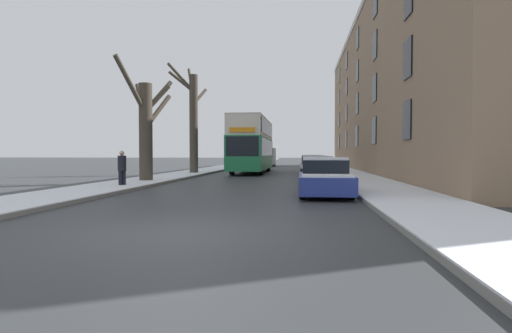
% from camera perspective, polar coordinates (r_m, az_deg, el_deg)
% --- Properties ---
extents(ground_plane, '(320.00, 320.00, 0.00)m').
position_cam_1_polar(ground_plane, '(8.10, -11.58, -9.19)').
color(ground_plane, '#303335').
extents(sidewalk_left, '(2.98, 130.00, 0.16)m').
position_cam_1_polar(sidewalk_left, '(61.16, -1.45, 0.42)').
color(sidewalk_left, slate).
rests_on(sidewalk_left, ground).
extents(sidewalk_right, '(2.98, 130.00, 0.16)m').
position_cam_1_polar(sidewalk_right, '(60.68, 9.67, 0.38)').
color(sidewalk_right, slate).
rests_on(sidewalk_right, ground).
extents(terrace_facade_right, '(9.10, 47.30, 14.15)m').
position_cam_1_polar(terrace_facade_right, '(37.51, 21.24, 10.16)').
color(terrace_facade_right, '#8C7056').
rests_on(terrace_facade_right, ground).
extents(bare_tree_left_0, '(2.26, 3.83, 6.40)m').
position_cam_1_polar(bare_tree_left_0, '(22.06, -15.41, 5.68)').
color(bare_tree_left_0, '#423A30').
rests_on(bare_tree_left_0, ground).
extents(bare_tree_left_1, '(2.67, 2.42, 8.36)m').
position_cam_1_polar(bare_tree_left_1, '(30.46, -9.01, 6.73)').
color(bare_tree_left_1, '#423A30').
rests_on(bare_tree_left_1, ground).
extents(double_decker_bus, '(2.55, 11.29, 4.37)m').
position_cam_1_polar(double_decker_bus, '(32.72, -0.55, 3.42)').
color(double_decker_bus, '#1E7A47').
rests_on(double_decker_bus, ground).
extents(parked_car_0, '(1.86, 4.29, 1.41)m').
position_cam_1_polar(parked_car_0, '(14.97, 9.74, -1.63)').
color(parked_car_0, navy).
rests_on(parked_car_0, ground).
extents(parked_car_1, '(1.79, 4.23, 1.44)m').
position_cam_1_polar(parked_car_1, '(21.40, 8.74, -0.57)').
color(parked_car_1, black).
rests_on(parked_car_1, ground).
extents(parked_car_2, '(1.84, 4.52, 1.45)m').
position_cam_1_polar(parked_car_2, '(27.90, 8.20, -0.03)').
color(parked_car_2, '#9EA3AD').
rests_on(parked_car_2, ground).
extents(parked_car_3, '(1.86, 3.97, 1.47)m').
position_cam_1_polar(parked_car_3, '(33.36, 7.91, 0.28)').
color(parked_car_3, '#9EA3AD').
rests_on(parked_car_3, ground).
extents(oncoming_van, '(1.92, 4.87, 2.29)m').
position_cam_1_polar(oncoming_van, '(50.31, 1.59, 1.45)').
color(oncoming_van, '#9EA3AD').
rests_on(oncoming_van, ground).
extents(pedestrian_left_sidewalk, '(0.37, 0.37, 1.69)m').
position_cam_1_polar(pedestrian_left_sidewalk, '(18.79, -18.60, -0.17)').
color(pedestrian_left_sidewalk, black).
rests_on(pedestrian_left_sidewalk, ground).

